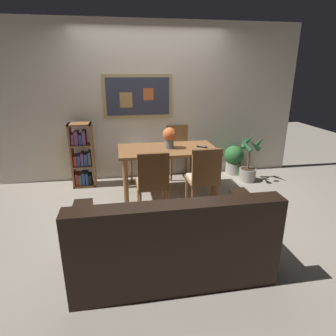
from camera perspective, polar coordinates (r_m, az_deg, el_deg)
The scene contains 13 objects.
ground_plane at distance 4.10m, azimuth -0.86°, elevation -7.79°, with size 12.00×12.00×0.00m, color gray.
wall_back_with_painting at distance 5.04m, azimuth -3.51°, elevation 12.77°, with size 5.20×0.14×2.60m.
dining_table at distance 4.35m, azimuth -0.09°, elevation 2.66°, with size 1.47×0.80×0.72m.
dining_chair_near_right at distance 3.79m, azimuth 7.16°, elevation -1.36°, with size 0.40×0.41×0.91m.
dining_chair_far_right at distance 5.12m, azimuth 2.01°, elevation 4.17°, with size 0.40×0.41×0.91m.
dining_chair_far_left at distance 5.08m, azimuth -5.66°, elevation 3.96°, with size 0.40×0.41×0.91m.
dining_chair_near_left at distance 3.60m, azimuth -3.05°, elevation -2.33°, with size 0.40×0.41×0.91m.
leather_couch at distance 2.77m, azimuth 0.66°, elevation -14.65°, with size 1.80×0.84×0.84m.
bookshelf at distance 4.88m, azimuth -16.62°, elevation 2.02°, with size 0.36×0.28×1.05m.
potted_ivy at distance 5.44m, azimuth 12.91°, elevation 1.81°, with size 0.35×0.35×0.57m.
potted_palm at distance 5.13m, azimuth 15.68°, elevation 0.76°, with size 0.44×0.40×0.84m.
flower_vase at distance 4.29m, azimuth 0.28°, elevation 6.34°, with size 0.20×0.21×0.31m.
tv_remote at distance 4.41m, azimuth 6.75°, elevation 4.23°, with size 0.15×0.13×0.02m.
Camera 1 is at (-0.57, -3.61, 1.85)m, focal length 30.71 mm.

